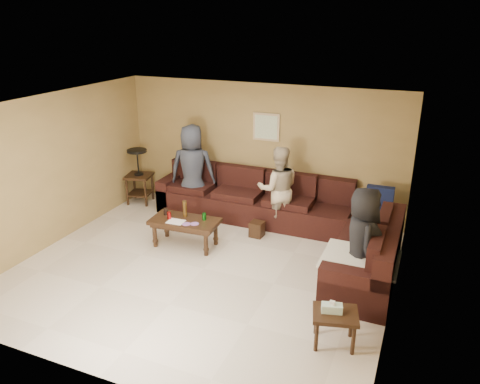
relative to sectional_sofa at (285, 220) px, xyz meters
The scene contains 10 objects.
room 2.18m from the sectional_sofa, 118.22° to the right, with size 5.60×5.50×2.50m.
sectional_sofa is the anchor object (origin of this frame).
coffee_table 1.73m from the sectional_sofa, 147.10° to the right, with size 1.17×0.63×0.75m.
end_table_left 3.29m from the sectional_sofa, behind, with size 0.59×0.59×1.13m.
side_table_right 2.85m from the sectional_sofa, 60.79° to the right, with size 0.61×0.54×0.58m.
waste_bin 0.52m from the sectional_sofa, 161.84° to the right, with size 0.23×0.23×0.27m, color black.
wall_art 1.82m from the sectional_sofa, 126.63° to the left, with size 0.52×0.04×0.52m.
person_left 2.11m from the sectional_sofa, 168.82° to the left, with size 0.86×0.56×1.75m, color #2E3340.
person_middle 0.58m from the sectional_sofa, 128.52° to the left, with size 0.75×0.59×1.55m, color #BFAC8E.
person_right 1.97m from the sectional_sofa, 40.08° to the right, with size 0.76×0.49×1.55m, color black.
Camera 1 is at (2.94, -5.60, 3.67)m, focal length 35.00 mm.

